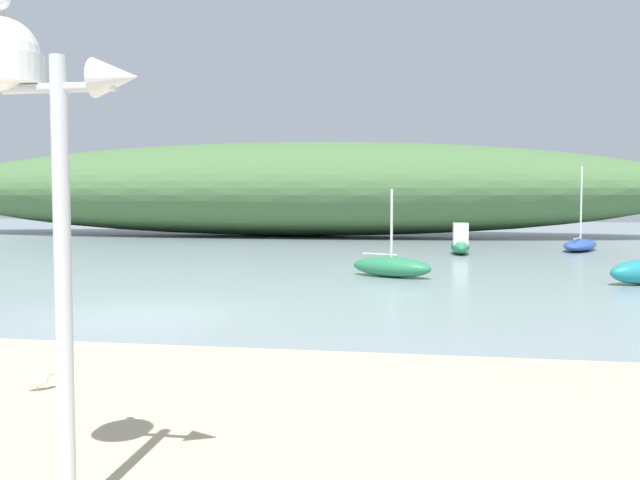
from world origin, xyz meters
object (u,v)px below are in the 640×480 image
Objects in this scene: mast_structure at (23,102)px; motorboat_inner_mooring at (460,243)px; sailboat_near_shore at (580,245)px; sailboat_far_right at (391,267)px; seagull_upper_strand at (39,380)px.

mast_structure reaches higher than motorboat_inner_mooring.
sailboat_near_shore is at bearing 27.00° from motorboat_inner_mooring.
sailboat_far_right reaches higher than motorboat_inner_mooring.
mast_structure is at bearing -58.77° from seagull_upper_strand.
mast_structure is 11.35× the size of seagull_upper_strand.
sailboat_near_shore is 1.49× the size of motorboat_inner_mooring.
seagull_upper_strand is at bearing -102.80° from sailboat_far_right.
sailboat_near_shore is 14.68m from sailboat_far_right.
mast_structure is 31.26m from sailboat_near_shore.
sailboat_near_shore is 6.33m from motorboat_inner_mooring.
motorboat_inner_mooring is at bearing 76.55° from seagull_upper_strand.
sailboat_far_right is at bearing 77.20° from seagull_upper_strand.
sailboat_near_shore is at bearing 72.27° from mast_structure.
seagull_upper_strand is (-3.26, -14.35, 0.00)m from sailboat_far_right.
mast_structure is 4.55m from seagull_upper_strand.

